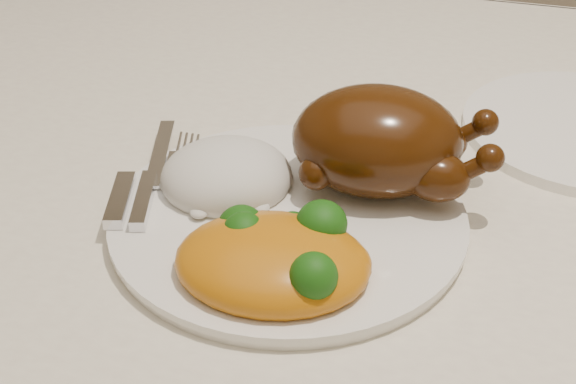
# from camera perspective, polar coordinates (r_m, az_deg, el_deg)

# --- Properties ---
(dining_table) EXTENTS (1.60, 0.90, 0.76)m
(dining_table) POSITION_cam_1_polar(r_m,az_deg,el_deg) (0.72, 6.24, -7.99)
(dining_table) COLOR brown
(dining_table) RESTS_ON floor
(tablecloth) EXTENTS (1.73, 1.03, 0.18)m
(tablecloth) POSITION_cam_1_polar(r_m,az_deg,el_deg) (0.67, 6.62, -3.33)
(tablecloth) COLOR white
(tablecloth) RESTS_ON dining_table
(dinner_plate) EXTENTS (0.33, 0.33, 0.01)m
(dinner_plate) POSITION_cam_1_polar(r_m,az_deg,el_deg) (0.63, -0.00, -1.96)
(dinner_plate) COLOR white
(dinner_plate) RESTS_ON tablecloth
(roast_chicken) EXTENTS (0.17, 0.12, 0.09)m
(roast_chicken) POSITION_cam_1_polar(r_m,az_deg,el_deg) (0.64, 6.70, 3.60)
(roast_chicken) COLOR #3F1D06
(roast_chicken) RESTS_ON dinner_plate
(rice_mound) EXTENTS (0.14, 0.13, 0.06)m
(rice_mound) POSITION_cam_1_polar(r_m,az_deg,el_deg) (0.65, -4.39, 1.07)
(rice_mound) COLOR white
(rice_mound) RESTS_ON dinner_plate
(mac_and_cheese) EXTENTS (0.15, 0.12, 0.06)m
(mac_and_cheese) POSITION_cam_1_polar(r_m,az_deg,el_deg) (0.56, -0.49, -4.72)
(mac_and_cheese) COLOR orange
(mac_and_cheese) RESTS_ON dinner_plate
(cutlery) EXTENTS (0.06, 0.17, 0.01)m
(cutlery) POSITION_cam_1_polar(r_m,az_deg,el_deg) (0.66, -10.20, 0.56)
(cutlery) COLOR silver
(cutlery) RESTS_ON dinner_plate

